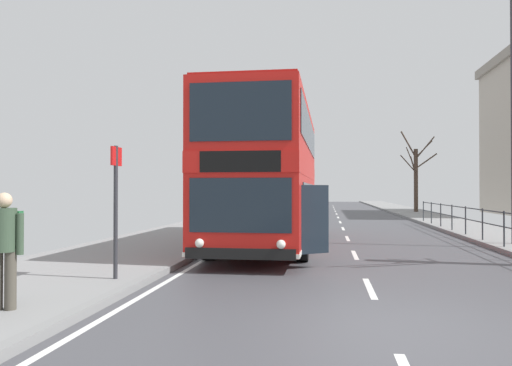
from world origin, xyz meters
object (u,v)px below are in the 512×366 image
object	(u,v)px
double_decker_bus_main	(270,174)
bare_tree_far_01	(416,175)
pedestrian_with_backpack	(5,241)
bus_stop_sign_near	(116,196)

from	to	relation	value
double_decker_bus_main	bare_tree_far_01	xyz separation A→B (m)	(8.67, 23.81, 0.63)
pedestrian_with_backpack	bare_tree_far_01	xyz separation A→B (m)	(11.39, 33.36, 1.86)
double_decker_bus_main	bare_tree_far_01	world-z (taller)	bare_tree_far_01
bus_stop_sign_near	double_decker_bus_main	bearing A→B (deg)	72.74
pedestrian_with_backpack	bus_stop_sign_near	world-z (taller)	bus_stop_sign_near
bare_tree_far_01	bus_stop_sign_near	bearing A→B (deg)	-109.39
double_decker_bus_main	pedestrian_with_backpack	xyz separation A→B (m)	(-2.72, -9.55, -1.23)
bus_stop_sign_near	pedestrian_with_backpack	bearing A→B (deg)	-102.08
pedestrian_with_backpack	bus_stop_sign_near	xyz separation A→B (m)	(0.55, 2.55, 0.60)
pedestrian_with_backpack	bus_stop_sign_near	bearing A→B (deg)	77.92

